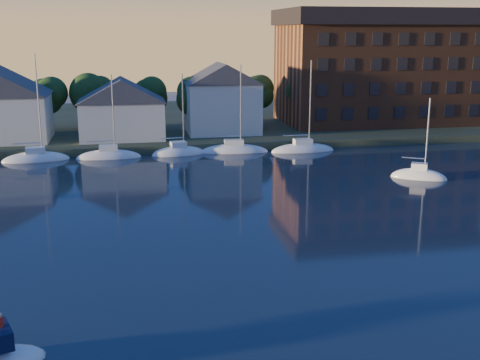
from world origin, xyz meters
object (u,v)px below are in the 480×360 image
object	(u,v)px
clubhouse_centre	(122,108)
drifting_sailboat_right	(419,178)
condo_block	(379,66)
clubhouse_east	(222,97)

from	to	relation	value
clubhouse_centre	drifting_sailboat_right	world-z (taller)	clubhouse_centre
clubhouse_centre	condo_block	xyz separation A→B (m)	(40.00, 7.95, 4.66)
clubhouse_centre	drifting_sailboat_right	xyz separation A→B (m)	(30.53, -25.16, -5.04)
clubhouse_centre	condo_block	distance (m)	41.05
clubhouse_east	condo_block	bearing A→B (deg)	12.89
condo_block	clubhouse_centre	bearing A→B (deg)	-168.76
clubhouse_centre	condo_block	bearing A→B (deg)	11.24
clubhouse_east	drifting_sailboat_right	size ratio (longest dim) A/B	1.09
condo_block	drifting_sailboat_right	xyz separation A→B (m)	(-9.47, -33.11, -9.69)
drifting_sailboat_right	condo_block	bearing A→B (deg)	104.75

